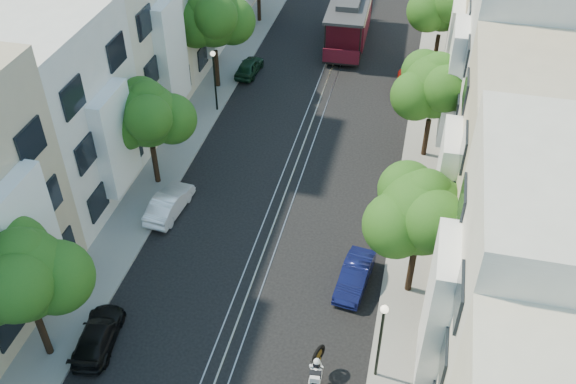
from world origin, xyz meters
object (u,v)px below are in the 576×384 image
Objects in this scene: tree_w_a at (23,277)px; sportbike_rider at (316,375)px; parked_car_w_near at (98,335)px; tree_w_b at (149,117)px; tree_e_c at (435,88)px; parked_car_w_mid at (169,203)px; parked_car_e_mid at (355,276)px; lamp_west at (214,72)px; tree_e_b at (422,214)px; lamp_east at (381,331)px; cable_car at (350,16)px; tree_w_c at (214,18)px; parked_car_w_far at (249,67)px; parked_car_e_far at (408,84)px; tree_e_d at (444,5)px.

tree_w_a reaches higher than sportbike_rider.
tree_w_b is at bearing -88.92° from parked_car_w_near.
tree_e_c is 1.75× the size of parked_car_w_mid.
tree_w_b is 13.48m from parked_car_e_mid.
tree_w_b is 8.22m from lamp_west.
tree_e_b is 4.88m from parked_car_e_mid.
tree_e_c reaches higher than sportbike_rider.
lamp_west is 19.19m from parked_car_w_near.
lamp_east is 5.55m from parked_car_e_mid.
cable_car is at bearing 115.77° from tree_e_c.
tree_w_c is 2.12× the size of parked_car_w_far.
parked_car_e_far is at bearing 82.15° from sportbike_rider.
lamp_east is at bearing -100.93° from tree_e_b.
parked_car_w_mid reaches higher than parked_car_w_near.
sportbike_rider is at bearing 114.54° from parked_car_w_far.
parked_car_w_mid reaches higher than parked_car_w_far.
parked_car_w_far reaches higher than parked_car_e_far.
tree_w_c reaches higher than parked_car_e_mid.
parked_car_w_near is at bearing -174.95° from lamp_east.
tree_w_c is 2.03× the size of parked_car_e_mid.
sportbike_rider reaches higher than parked_car_e_far.
tree_e_b reaches higher than tree_w_b.
tree_w_a reaches higher than tree_w_b.
tree_e_b is 1.03× the size of tree_e_c.
tree_w_b is (-14.40, -6.00, -0.20)m from tree_e_c.
parked_car_e_mid is at bearing -176.23° from tree_e_b.
tree_w_c reaches higher than tree_e_b.
parked_car_w_mid is at bearing 146.89° from lamp_east.
tree_e_b is 0.98× the size of tree_e_d.
sportbike_rider is (11.17, -11.11, -3.49)m from tree_w_b.
parked_car_e_far is (12.74, 25.42, -4.20)m from tree_w_a.
parked_car_w_near is (-12.67, -17.01, -4.06)m from tree_e_c.
tree_w_c is at bearing 132.99° from parked_car_e_mid.
tree_e_d is at bearing 87.96° from lamp_east.
parked_car_e_mid is (11.85, -5.17, -3.82)m from tree_w_b.
tree_e_b reaches higher than lamp_west.
tree_e_c is at bearing -19.15° from tree_w_c.
cable_car is at bearing 76.58° from tree_w_a.
lamp_east is 1.12× the size of parked_car_w_mid.
parked_car_e_far is (5.10, -6.59, -1.56)m from cable_car.
tree_w_c is at bearing -78.32° from parked_car_w_mid.
cable_car is (-3.53, 31.12, 1.18)m from sportbike_rider.
sportbike_rider is 24.58m from parked_car_e_far.
cable_car is at bearing -129.29° from parked_car_w_far.
parked_car_w_near is 1.11× the size of parked_car_w_far.
parked_car_w_near is (-11.70, -1.03, -2.31)m from lamp_east.
lamp_east and lamp_west have the same top height.
tree_w_a is 1.07× the size of tree_w_b.
lamp_east is at bearing 177.18° from parked_car_w_near.
tree_e_d is at bearing 22.62° from tree_w_c.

